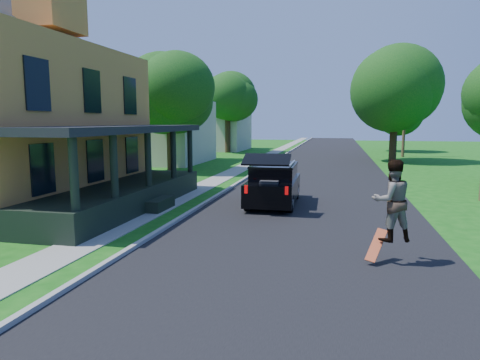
# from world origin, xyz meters

# --- Properties ---
(ground) EXTENTS (140.00, 140.00, 0.00)m
(ground) POSITION_xyz_m (0.00, 0.00, 0.00)
(ground) COLOR #125511
(ground) RESTS_ON ground
(street) EXTENTS (8.00, 120.00, 0.02)m
(street) POSITION_xyz_m (0.00, 20.00, 0.00)
(street) COLOR black
(street) RESTS_ON ground
(curb) EXTENTS (0.15, 120.00, 0.12)m
(curb) POSITION_xyz_m (-4.05, 20.00, 0.00)
(curb) COLOR #969792
(curb) RESTS_ON ground
(sidewalk) EXTENTS (1.30, 120.00, 0.03)m
(sidewalk) POSITION_xyz_m (-5.60, 20.00, 0.00)
(sidewalk) COLOR gray
(sidewalk) RESTS_ON ground
(front_walk) EXTENTS (6.50, 1.20, 0.03)m
(front_walk) POSITION_xyz_m (-9.50, 6.00, 0.00)
(front_walk) COLOR gray
(front_walk) RESTS_ON ground
(neighbor_house_mid) EXTENTS (12.78, 12.78, 8.30)m
(neighbor_house_mid) POSITION_xyz_m (-13.50, 24.00, 4.19)
(neighbor_house_mid) COLOR beige
(neighbor_house_mid) RESTS_ON ground
(neighbor_house_far) EXTENTS (12.78, 12.78, 8.30)m
(neighbor_house_far) POSITION_xyz_m (-13.50, 40.00, 4.19)
(neighbor_house_far) COLOR beige
(neighbor_house_far) RESTS_ON ground
(black_suv) EXTENTS (1.87, 4.67, 2.16)m
(black_suv) POSITION_xyz_m (-1.40, 8.02, 0.83)
(black_suv) COLOR black
(black_suv) RESTS_ON ground
(skateboarder) EXTENTS (1.10, 0.98, 1.88)m
(skateboarder) POSITION_xyz_m (2.26, 1.50, 1.49)
(skateboarder) COLOR black
(skateboarder) RESTS_ON ground
(skateboard) EXTENTS (0.54, 0.68, 0.68)m
(skateboard) POSITION_xyz_m (1.97, 1.46, 0.41)
(skateboard) COLOR #A3300E
(skateboard) RESTS_ON ground
(tree_left_mid) EXTENTS (5.75, 5.51, 7.99)m
(tree_left_mid) POSITION_xyz_m (-9.71, 17.89, 5.16)
(tree_left_mid) COLOR black
(tree_left_mid) RESTS_ON ground
(tree_left_far) EXTENTS (6.52, 6.72, 8.74)m
(tree_left_far) POSITION_xyz_m (-10.47, 35.81, 5.90)
(tree_left_far) COLOR black
(tree_left_far) RESTS_ON ground
(tree_right_mid) EXTENTS (7.39, 7.20, 9.74)m
(tree_right_mid) POSITION_xyz_m (5.45, 28.83, 6.13)
(tree_right_mid) COLOR black
(tree_right_mid) RESTS_ON ground
(tree_right_far) EXTENTS (5.99, 5.63, 7.88)m
(tree_right_far) POSITION_xyz_m (7.00, 41.09, 5.14)
(tree_right_far) COLOR black
(tree_right_far) RESTS_ON ground
(utility_pole_far) EXTENTS (1.62, 0.28, 9.00)m
(utility_pole_far) POSITION_xyz_m (7.00, 33.70, 4.64)
(utility_pole_far) COLOR #4E3C24
(utility_pole_far) RESTS_ON ground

